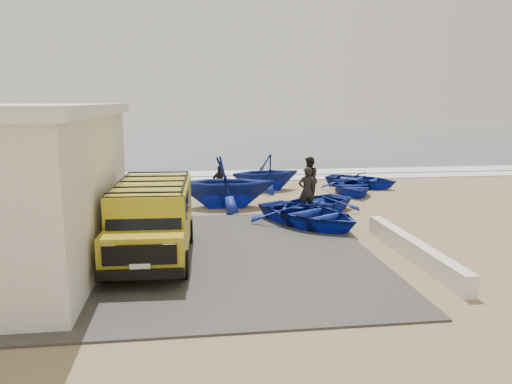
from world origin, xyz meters
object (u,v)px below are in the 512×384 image
boat_mid_right (351,187)px  fisherman_middle (309,179)px  parapet (413,249)px  boat_near_right (313,204)px  fisherman_front (307,191)px  boat_far_left (266,172)px  van (152,217)px  boat_far_right (361,180)px  boat_near_left (309,214)px  boat_mid_left (226,182)px  fisherman_back (220,182)px

boat_mid_right → fisherman_middle: 2.89m
parapet → boat_near_right: bearing=102.9°
fisherman_middle → parapet: bearing=20.0°
parapet → boat_mid_right: (1.45, 9.89, 0.09)m
boat_mid_right → fisherman_front: bearing=-123.2°
boat_mid_right → fisherman_middle: bearing=-144.6°
boat_far_left → parapet: bearing=-0.7°
van → boat_far_right: bearing=49.7°
boat_near_left → boat_near_right: (0.66, 1.97, -0.05)m
boat_near_left → boat_far_left: boat_far_left is taller
fisherman_middle → boat_near_left: bearing=-0.0°
van → boat_far_right: van is taller
boat_mid_left → boat_mid_right: bearing=-66.7°
boat_far_left → boat_far_right: (5.03, 0.23, -0.52)m
boat_near_left → boat_far_right: 8.90m
boat_far_right → fisherman_front: size_ratio=1.96×
boat_mid_right → fisherman_middle: fisherman_middle is taller
van → boat_far_right: size_ratio=1.42×
boat_mid_left → fisherman_middle: size_ratio=2.04×
parapet → fisherman_front: size_ratio=3.19×
van → boat_far_right: (9.81, 10.64, -0.80)m
van → fisherman_front: van is taller
fisherman_back → van: bearing=-133.8°
fisherman_back → boat_far_right: bearing=-10.7°
fisherman_back → fisherman_front: bearing=-75.6°
fisherman_middle → fisherman_back: fisherman_middle is taller
boat_mid_left → boat_near_left: bearing=-140.1°
fisherman_back → fisherman_middle: bearing=-41.0°
boat_near_right → boat_far_right: (3.94, 5.65, -0.01)m
parapet → boat_mid_right: size_ratio=1.72×
boat_mid_left → fisherman_front: 3.53m
van → boat_near_left: size_ratio=1.22×
boat_far_right → boat_mid_left: bearing=159.3°
boat_near_left → boat_mid_left: bearing=94.2°
parapet → boat_near_left: 4.52m
boat_mid_left → fisherman_back: boat_mid_left is taller
boat_near_left → van: bearing=177.9°
fisherman_back → boat_near_left: bearing=-89.9°
van → boat_mid_left: (2.53, 6.66, -0.12)m
boat_far_right → boat_near_right: bearing=-174.2°
van → boat_near_left: bearing=32.4°
boat_near_right → boat_mid_right: 4.80m
boat_mid_left → fisherman_back: size_ratio=2.59×
parapet → van: van is taller
fisherman_middle → boat_near_right: bearing=4.1°
van → boat_near_right: size_ratio=1.37×
boat_mid_left → boat_near_right: bearing=-113.0°
boat_mid_right → boat_far_right: size_ratio=0.94×
van → boat_far_right: 14.49m
van → boat_mid_left: van is taller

